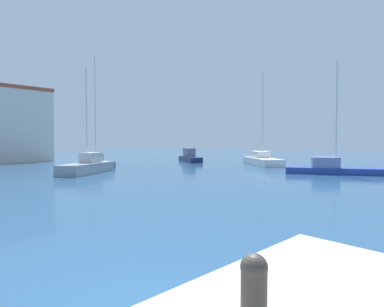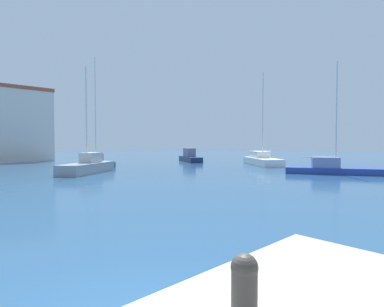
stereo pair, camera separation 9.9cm
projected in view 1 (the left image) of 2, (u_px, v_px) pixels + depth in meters
The scene contains 8 objects.
water at pixel (153, 171), 28.89m from camera, with size 160.00×160.00×0.00m, color navy.
mooring_bollard at pixel (254, 284), 2.88m from camera, with size 0.26×0.26×0.63m.
sailboat_white_behind_lamppost at pixel (262, 160), 36.82m from camera, with size 6.66×7.79×11.02m.
sailboat_teal_outer_mooring at pixel (95, 161), 35.94m from camera, with size 3.52×8.33×12.63m.
sailboat_blue_inner_mooring at pixel (333, 168), 26.25m from camera, with size 5.87×8.16×9.59m.
sailboat_grey_far_right at pixel (88, 166), 26.85m from camera, with size 6.38×5.24×9.29m.
motorboat_navy_far_left at pixel (190, 157), 43.36m from camera, with size 4.57×6.68×1.90m.
warehouse_block at pixel (9, 125), 43.28m from camera, with size 10.20×6.70×10.46m.
Camera 1 is at (-2.22, -3.39, 2.68)m, focal length 28.62 mm.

